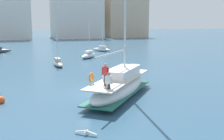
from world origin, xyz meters
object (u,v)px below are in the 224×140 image
Objects in this scene: main_sailboat at (120,85)px; moored_catamaran at (89,55)px; moored_sloop_far at (102,49)px; mooring_buoy at (0,100)px; moored_cutter_right at (58,63)px; seagull at (86,132)px.

main_sailboat is 2.38× the size of moored_catamaran.
mooring_buoy is at bearing -116.75° from moored_sloop_far.
mooring_buoy is (-8.92, 0.83, -0.72)m from main_sailboat.
moored_catamaran is at bearing 51.38° from moored_cutter_right.
moored_sloop_far is at bearing 57.72° from moored_cutter_right.
moored_catamaran reaches higher than seagull.
main_sailboat is at bearing -5.32° from mooring_buoy.
moored_catamaran is at bearing -116.81° from moored_sloop_far.
moored_catamaran is 9.31m from moored_cutter_right.
moored_sloop_far is 20.01m from moored_cutter_right.
main_sailboat is at bearing 58.19° from seagull.
seagull is at bearing -92.92° from moored_cutter_right.
moored_sloop_far is at bearing 63.19° from moored_catamaran.
moored_cutter_right is (-2.96, 16.92, -0.46)m from main_sailboat.
moored_catamaran is 1.10× the size of moored_cutter_right.
mooring_buoy is (-16.64, -33.01, -0.32)m from moored_sloop_far.
main_sailboat reaches higher than seagull.
seagull is at bearing -102.79° from moored_catamaran.
moored_catamaran is 6.43× the size of mooring_buoy.
moored_catamaran is 31.71m from seagull.
moored_sloop_far is 36.97m from mooring_buoy.
main_sailboat reaches higher than mooring_buoy.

